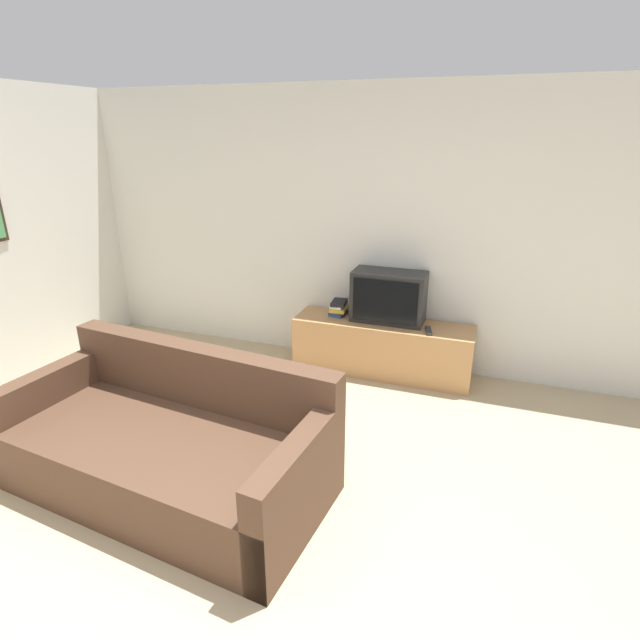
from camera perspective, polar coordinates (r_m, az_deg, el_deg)
ground_plane at (r=2.88m, az=-10.77°, el=-29.45°), size 14.00×14.00×0.00m
wall_back at (r=4.77m, az=6.70°, el=9.91°), size 9.00×0.06×2.60m
tv_stand at (r=4.80m, az=7.11°, el=-3.13°), size 1.67×0.44×0.51m
television at (r=4.67m, az=7.84°, el=2.67°), size 0.67×0.33×0.48m
couch at (r=3.47m, az=-16.84°, el=-13.74°), size 2.18×1.18×0.84m
book_stack at (r=4.83m, az=2.16°, el=1.40°), size 0.16×0.23×0.14m
remote_on_stand at (r=4.54m, az=12.30°, el=-1.20°), size 0.09×0.19×0.02m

